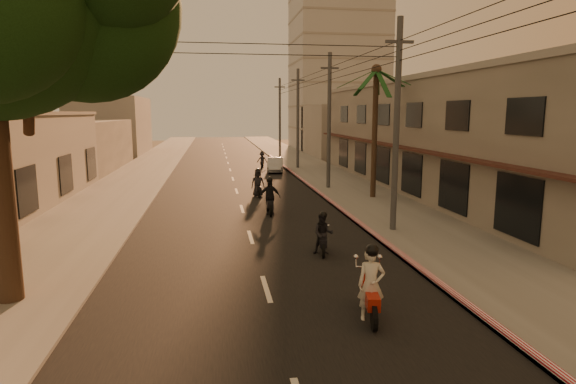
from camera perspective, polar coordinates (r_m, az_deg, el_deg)
name	(u,v)px	position (r m, az deg, el deg)	size (l,w,h in m)	color
ground	(275,317)	(12.63, -1.58, -14.63)	(160.00, 160.00, 0.00)	#383023
road	(237,191)	(31.90, -6.12, 0.10)	(10.00, 140.00, 0.02)	black
sidewalk_right	(347,188)	(33.09, 6.97, 0.51)	(5.00, 140.00, 0.12)	slate
sidewalk_left	(118,193)	(32.43, -19.47, -0.15)	(5.00, 140.00, 0.12)	slate
curb_stripe	(330,201)	(27.71, 4.98, -1.11)	(0.20, 60.00, 0.20)	#AD1223
shophouse_row	(452,136)	(33.26, 18.88, 6.34)	(8.80, 34.20, 7.30)	gray
distant_tower	(338,48)	(70.22, 5.89, 16.62)	(12.10, 12.10, 28.00)	#B7B5B2
palm_tree	(376,77)	(29.09, 10.41, 13.22)	(5.00, 5.00, 8.20)	black
utility_poles	(329,91)	(32.39, 4.94, 11.84)	(1.20, 48.26, 9.00)	#38383A
filler_right	(343,130)	(58.56, 6.54, 7.26)	(8.00, 14.00, 6.00)	#9B948C
filler_left_near	(71,146)	(47.25, -24.31, 5.02)	(8.00, 14.00, 4.40)	#9B948C
filler_left_far	(112,126)	(64.70, -20.18, 7.39)	(8.00, 14.00, 7.00)	#9B948C
scooter_red	(371,286)	(12.36, 9.80, -10.98)	(0.90, 1.99, 1.97)	black
scooter_mid_a	(323,235)	(17.68, 4.19, -5.05)	(0.97, 1.63, 1.62)	black
scooter_mid_b	(270,198)	(24.41, -2.19, -0.69)	(1.11, 1.97, 1.94)	black
scooter_far_a	(258,184)	(29.61, -3.60, 0.94)	(0.86, 1.80, 1.77)	black
scooter_far_b	(262,160)	(45.07, -3.09, 3.79)	(1.20, 1.60, 1.59)	black
parked_car	(275,165)	(41.94, -1.52, 3.23)	(1.87, 3.96, 1.26)	#A7A9B0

